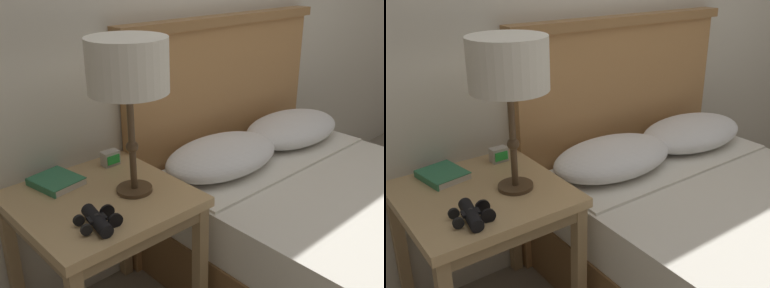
% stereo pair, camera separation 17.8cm
% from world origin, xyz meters
% --- Properties ---
extents(nightstand, '(0.58, 0.58, 0.62)m').
position_xyz_m(nightstand, '(-0.72, 0.72, 0.54)').
color(nightstand, tan).
rests_on(nightstand, ground_plane).
extents(bed, '(1.27, 2.07, 1.15)m').
position_xyz_m(bed, '(0.17, 0.05, 0.29)').
color(bed, brown).
rests_on(bed, ground_plane).
extents(table_lamp, '(0.27, 0.27, 0.55)m').
position_xyz_m(table_lamp, '(-0.61, 0.66, 1.07)').
color(table_lamp, '#4C3823').
rests_on(table_lamp, nightstand).
extents(book_on_nightstand, '(0.17, 0.20, 0.03)m').
position_xyz_m(book_on_nightstand, '(-0.80, 0.90, 0.63)').
color(book_on_nightstand, silver).
rests_on(book_on_nightstand, nightstand).
extents(binoculars_pair, '(0.15, 0.16, 0.05)m').
position_xyz_m(binoculars_pair, '(-0.83, 0.55, 0.64)').
color(binoculars_pair, black).
rests_on(binoculars_pair, nightstand).
extents(alarm_clock, '(0.07, 0.05, 0.06)m').
position_xyz_m(alarm_clock, '(-0.55, 0.91, 0.65)').
color(alarm_clock, '#B7B2A8').
rests_on(alarm_clock, nightstand).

